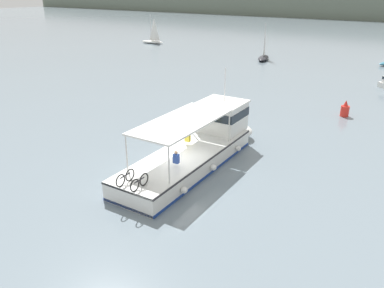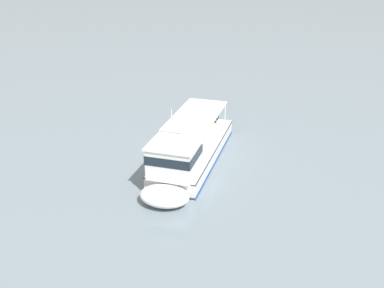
{
  "view_description": "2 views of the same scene",
  "coord_description": "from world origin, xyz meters",
  "px_view_note": "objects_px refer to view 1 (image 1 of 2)",
  "views": [
    {
      "loc": [
        12.19,
        -15.29,
        10.09
      ],
      "look_at": [
        -0.23,
        1.54,
        1.4
      ],
      "focal_mm": 35.18,
      "sensor_mm": 36.0,
      "label": 1
    },
    {
      "loc": [
        -9.29,
        25.36,
        12.89
      ],
      "look_at": [
        -0.23,
        1.54,
        1.4
      ],
      "focal_mm": 38.06,
      "sensor_mm": 36.0,
      "label": 2
    }
  ],
  "objects_px": {
    "sailboat_outer_anchorage": "(264,56)",
    "sailboat_mid_channel": "(153,41)",
    "ferry_main": "(201,144)",
    "channel_buoy": "(345,110)"
  },
  "relations": [
    {
      "from": "sailboat_outer_anchorage",
      "to": "sailboat_mid_channel",
      "type": "bearing_deg",
      "value": 171.7
    },
    {
      "from": "ferry_main",
      "to": "sailboat_mid_channel",
      "type": "height_order",
      "value": "sailboat_mid_channel"
    },
    {
      "from": "channel_buoy",
      "to": "ferry_main",
      "type": "bearing_deg",
      "value": -108.56
    },
    {
      "from": "ferry_main",
      "to": "sailboat_outer_anchorage",
      "type": "distance_m",
      "value": 37.28
    },
    {
      "from": "ferry_main",
      "to": "sailboat_mid_channel",
      "type": "relative_size",
      "value": 2.41
    },
    {
      "from": "sailboat_mid_channel",
      "to": "channel_buoy",
      "type": "height_order",
      "value": "sailboat_mid_channel"
    },
    {
      "from": "ferry_main",
      "to": "channel_buoy",
      "type": "height_order",
      "value": "ferry_main"
    },
    {
      "from": "sailboat_mid_channel",
      "to": "channel_buoy",
      "type": "relative_size",
      "value": 3.86
    },
    {
      "from": "sailboat_outer_anchorage",
      "to": "sailboat_mid_channel",
      "type": "xyz_separation_m",
      "value": [
        -25.93,
        3.78,
        0.0
      ]
    },
    {
      "from": "ferry_main",
      "to": "sailboat_outer_anchorage",
      "type": "relative_size",
      "value": 2.41
    }
  ]
}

